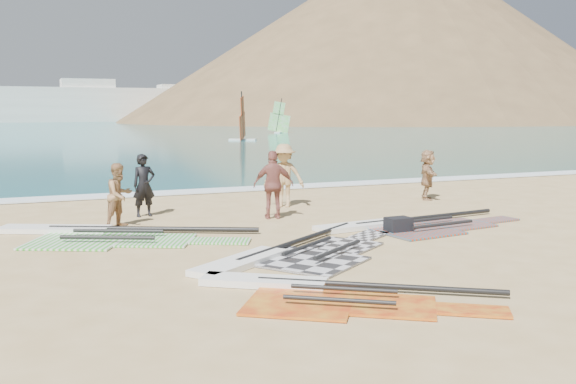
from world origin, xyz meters
name	(u,v)px	position (x,y,z in m)	size (l,w,h in m)	color
ground	(387,272)	(0.00, 0.00, 0.00)	(300.00, 300.00, 0.00)	tan
sea	(48,124)	(0.00, 132.00, 0.00)	(300.00, 240.00, 0.06)	#0D5E5E
surf_line	(204,192)	(0.00, 12.30, 0.00)	(300.00, 1.20, 0.04)	white
headland_main	(403,121)	(85.00, 130.00, 0.00)	(143.00, 143.00, 45.00)	brown
headland_minor	(487,120)	(120.00, 140.00, 0.00)	(70.00, 70.00, 28.00)	brown
rig_grey	(293,255)	(-1.12, 1.74, 0.05)	(5.43, 4.17, 0.20)	#252427
rig_green	(99,235)	(-4.45, 5.37, 0.05)	(5.82, 4.18, 0.20)	green
rig_orange	(407,225)	(2.81, 3.59, 0.05)	(5.70, 2.46, 0.20)	red
rig_red	(317,293)	(-1.83, -0.89, 0.05)	(4.30, 3.86, 0.19)	#B70807
gear_bag_near	(398,225)	(2.21, 3.08, 0.19)	(0.59, 0.43, 0.37)	black
person_wetsuit	(144,185)	(-2.93, 7.83, 0.86)	(0.63, 0.41, 1.73)	black
beachgoer_left	(119,195)	(-3.78, 6.52, 0.80)	(0.78, 0.61, 1.60)	#A4764D
beachgoer_mid	(284,176)	(1.28, 7.97, 0.95)	(1.23, 0.71, 1.91)	tan
beachgoer_back	(273,185)	(0.21, 6.12, 0.92)	(1.08, 0.45, 1.84)	#965349
beachgoer_right	(427,175)	(6.22, 7.63, 0.82)	(1.52, 0.48, 1.63)	tan
windsurfer_centre	(242,126)	(13.65, 47.96, 1.34)	(2.60, 2.77, 4.68)	white
windsurfer_right	(279,123)	(24.08, 64.43, 1.28)	(2.44, 2.36, 4.37)	white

